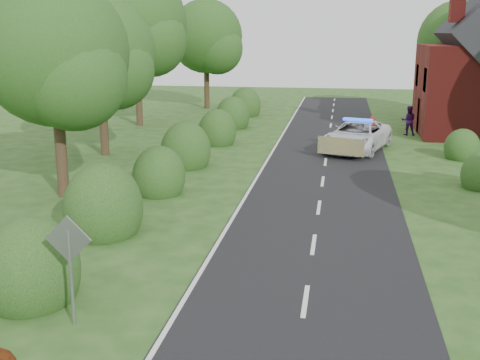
% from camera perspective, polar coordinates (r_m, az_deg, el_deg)
% --- Properties ---
extents(road, '(6.00, 70.00, 0.02)m').
position_cam_1_polar(road, '(25.23, 7.76, -0.69)').
color(road, black).
rests_on(road, ground).
extents(road_markings, '(4.96, 70.00, 0.01)m').
position_cam_1_polar(road_markings, '(23.33, 3.65, -1.77)').
color(road_markings, white).
rests_on(road_markings, road).
extents(hedgerow_left, '(2.75, 50.41, 3.00)m').
position_cam_1_polar(hedgerow_left, '(22.98, -8.92, -0.29)').
color(hedgerow_left, '#163C17').
rests_on(hedgerow_left, ground).
extents(tree_left_a, '(5.74, 5.60, 8.38)m').
position_cam_1_polar(tree_left_a, '(23.70, -16.81, 10.97)').
color(tree_left_a, '#332316').
rests_on(tree_left_a, ground).
extents(tree_left_b, '(5.74, 5.60, 8.07)m').
position_cam_1_polar(tree_left_b, '(31.63, -12.81, 11.28)').
color(tree_left_b, '#332316').
rests_on(tree_left_b, ground).
extents(tree_left_c, '(6.97, 6.80, 10.22)m').
position_cam_1_polar(tree_left_c, '(41.45, -9.51, 14.05)').
color(tree_left_c, '#332316').
rests_on(tree_left_c, ground).
extents(tree_left_d, '(6.15, 6.00, 8.89)m').
position_cam_1_polar(tree_left_d, '(50.45, -2.97, 13.16)').
color(tree_left_d, '#332316').
rests_on(tree_left_d, ground).
extents(tree_right_c, '(6.15, 6.00, 8.58)m').
position_cam_1_polar(tree_right_c, '(48.04, 20.36, 11.94)').
color(tree_right_c, '#332316').
rests_on(tree_right_c, ground).
extents(road_sign, '(1.06, 0.08, 2.53)m').
position_cam_1_polar(road_sign, '(13.58, -15.87, -6.80)').
color(road_sign, gray).
rests_on(road_sign, ground).
extents(police_van, '(4.25, 6.32, 1.75)m').
position_cam_1_polar(police_van, '(33.22, 11.04, 4.12)').
color(police_van, silver).
rests_on(police_van, ground).
extents(pedestrian_red, '(0.68, 0.57, 1.61)m').
position_cam_1_polar(pedestrian_red, '(35.44, 12.32, 4.66)').
color(pedestrian_red, '#9D1A10').
rests_on(pedestrian_red, ground).
extents(pedestrian_purple, '(0.92, 0.73, 1.83)m').
position_cam_1_polar(pedestrian_purple, '(38.94, 15.68, 5.45)').
color(pedestrian_purple, '#36114E').
rests_on(pedestrian_purple, ground).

